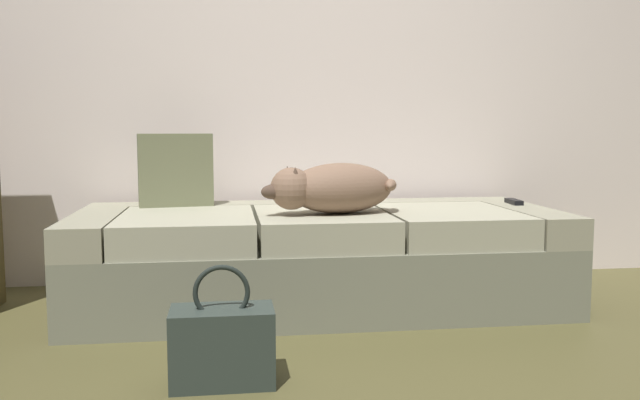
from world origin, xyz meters
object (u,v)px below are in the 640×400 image
at_px(tv_remote, 514,202).
at_px(dog_tan, 332,188).
at_px(couch, 318,257).
at_px(handbag, 222,344).
at_px(throw_pillow, 175,170).

bearing_deg(tv_remote, dog_tan, -160.60).
relative_size(couch, dog_tan, 3.41).
bearing_deg(couch, tv_remote, 6.40).
xyz_separation_m(dog_tan, tv_remote, (0.93, 0.25, -0.10)).
xyz_separation_m(couch, tv_remote, (0.97, 0.11, 0.23)).
bearing_deg(dog_tan, handbag, -121.14).
bearing_deg(tv_remote, handbag, -139.32).
bearing_deg(throw_pillow, couch, -21.51).
height_order(dog_tan, tv_remote, dog_tan).
bearing_deg(handbag, dog_tan, 58.86).
bearing_deg(couch, throw_pillow, 158.49).
height_order(couch, throw_pillow, throw_pillow).
bearing_deg(dog_tan, throw_pillow, 150.19).
distance_m(dog_tan, throw_pillow, 0.79).
bearing_deg(dog_tan, couch, 106.54).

